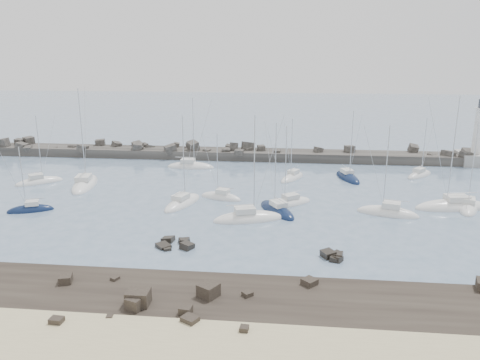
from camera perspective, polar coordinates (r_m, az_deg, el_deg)
name	(u,v)px	position (r m, az deg, el deg)	size (l,w,h in m)	color
ground	(220,220)	(63.75, -2.39, -4.94)	(400.00, 400.00, 0.00)	slate
rock_shelf	(190,305)	(44.04, -6.06, -14.90)	(140.00, 12.17, 2.05)	black
rock_cluster_near	(175,245)	(56.31, -7.92, -7.82)	(4.87, 3.93, 1.43)	black
rock_cluster_far	(333,257)	(53.57, 11.31, -9.17)	(2.73, 3.04, 1.34)	black
breakwater	(210,156)	(100.91, -3.70, 2.93)	(115.00, 7.74, 5.39)	#312F2C
lighthouse	(478,149)	(106.05, 27.00, 3.40)	(7.00, 7.00, 14.60)	gray
sailboat_0	(39,182)	(88.43, -23.29, -0.27)	(7.67, 7.02, 12.72)	white
sailboat_1	(85,185)	(83.91, -18.37, -0.58)	(5.39, 11.67, 17.64)	white
sailboat_2	(31,210)	(73.66, -24.16, -3.37)	(6.63, 4.25, 10.32)	#0E1C3C
sailboat_3	(182,203)	(70.63, -7.03, -2.86)	(5.57, 9.49, 14.32)	white
sailboat_4	(190,167)	(92.48, -6.06, 1.59)	(9.35, 2.92, 14.77)	white
sailboat_5	(221,198)	(72.92, -2.32, -2.16)	(7.23, 4.29, 11.14)	white
sailboat_6	(292,178)	(84.49, 6.39, 0.24)	(5.50, 7.63, 11.91)	white
sailboat_7	(248,219)	(63.77, 1.00, -4.77)	(10.20, 5.74, 15.45)	white
sailboat_8	(348,178)	(86.29, 12.99, 0.25)	(4.98, 8.78, 13.32)	#0E1C3C
sailboat_9	(388,213)	(69.10, 17.56, -3.90)	(8.92, 4.90, 13.67)	white
sailboat_10	(468,207)	(76.16, 25.99, -2.99)	(5.30, 8.99, 13.65)	white
sailboat_11	(452,207)	(75.13, 24.45, -3.04)	(11.65, 5.49, 17.58)	white
sailboat_12	(419,175)	(91.90, 21.03, 0.53)	(6.59, 6.77, 11.60)	white
sailboat_13	(277,211)	(67.20, 4.53, -3.75)	(6.71, 8.79, 13.70)	#0E1C3C
sailboat_14	(288,204)	(70.38, 5.91, -2.90)	(8.02, 6.84, 12.85)	white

